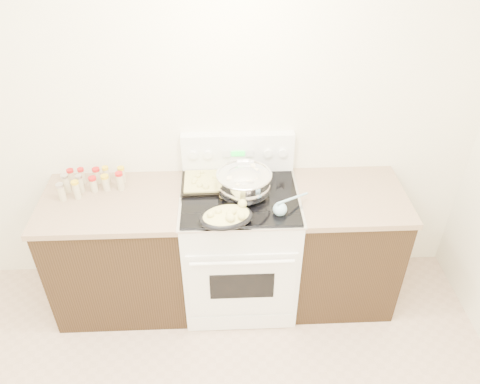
{
  "coord_description": "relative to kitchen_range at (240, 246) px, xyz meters",
  "views": [
    {
      "loc": [
        0.25,
        -1.01,
        2.74
      ],
      "look_at": [
        0.35,
        1.37,
        1.0
      ],
      "focal_mm": 35.0,
      "sensor_mm": 36.0,
      "label": 1
    }
  ],
  "objects": [
    {
      "name": "kitchen_range",
      "position": [
        0.0,
        0.0,
        0.0
      ],
      "size": [
        0.78,
        0.73,
        1.22
      ],
      "color": "white",
      "rests_on": "ground"
    },
    {
      "name": "blue_ladle",
      "position": [
        0.25,
        -0.2,
        0.49
      ],
      "size": [
        0.24,
        0.21,
        0.11
      ],
      "color": "#89B5CD",
      "rests_on": "kitchen_range"
    },
    {
      "name": "room_shell",
      "position": [
        -0.35,
        -1.42,
        1.21
      ],
      "size": [
        4.1,
        3.6,
        2.75
      ],
      "color": "white",
      "rests_on": "ground"
    },
    {
      "name": "spice_jars",
      "position": [
        -0.98,
        0.13,
        0.49
      ],
      "size": [
        0.41,
        0.24,
        0.13
      ],
      "color": "#BFB28C",
      "rests_on": "counter_left"
    },
    {
      "name": "roasting_pan",
      "position": [
        -0.09,
        -0.29,
        0.5
      ],
      "size": [
        0.37,
        0.3,
        0.11
      ],
      "color": "black",
      "rests_on": "kitchen_range"
    },
    {
      "name": "mixing_bowl",
      "position": [
        0.03,
        -0.0,
        0.53
      ],
      "size": [
        0.41,
        0.41,
        0.21
      ],
      "color": "silver",
      "rests_on": "kitchen_range"
    },
    {
      "name": "counter_right",
      "position": [
        0.73,
        0.01,
        -0.03
      ],
      "size": [
        0.73,
        0.67,
        0.92
      ],
      "color": "black",
      "rests_on": "ground"
    },
    {
      "name": "counter_left",
      "position": [
        -0.83,
        0.01,
        -0.03
      ],
      "size": [
        0.93,
        0.67,
        0.92
      ],
      "color": "black",
      "rests_on": "ground"
    },
    {
      "name": "wooden_spoon",
      "position": [
        -0.09,
        0.01,
        0.46
      ],
      "size": [
        0.18,
        0.24,
        0.04
      ],
      "color": "tan",
      "rests_on": "kitchen_range"
    },
    {
      "name": "baking_sheet",
      "position": [
        -0.17,
        0.12,
        0.47
      ],
      "size": [
        0.42,
        0.3,
        0.06
      ],
      "color": "black",
      "rests_on": "kitchen_range"
    }
  ]
}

